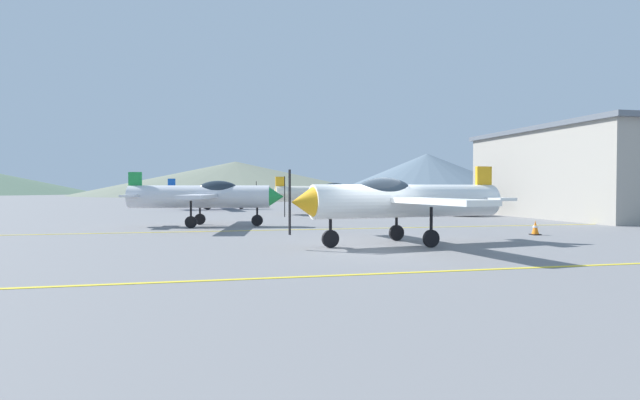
{
  "coord_description": "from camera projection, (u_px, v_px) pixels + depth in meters",
  "views": [
    {
      "loc": [
        -5.58,
        -15.67,
        1.95
      ],
      "look_at": [
        1.2,
        14.0,
        1.2
      ],
      "focal_mm": 28.72,
      "sensor_mm": 36.0,
      "label": 1
    }
  ],
  "objects": [
    {
      "name": "apron_line_far",
      "position": [
        326.0,
        229.0,
        23.82
      ],
      "size": [
        80.0,
        0.16,
        0.01
      ],
      "primitive_type": "cube",
      "color": "yellow",
      "rests_on": "ground_plane"
    },
    {
      "name": "hill_centerleft",
      "position": [
        236.0,
        178.0,
        134.15
      ],
      "size": [
        81.13,
        81.13,
        8.73
      ],
      "primitive_type": "cone",
      "color": "slate",
      "rests_on": "ground_plane"
    },
    {
      "name": "traffic_cone_side",
      "position": [
        535.0,
        228.0,
        20.96
      ],
      "size": [
        0.36,
        0.36,
        0.59
      ],
      "color": "black",
      "rests_on": "ground_plane"
    },
    {
      "name": "apron_line_near",
      "position": [
        449.0,
        271.0,
        11.9
      ],
      "size": [
        80.0,
        0.16,
        0.01
      ],
      "primitive_type": "cube",
      "color": "yellow",
      "rests_on": "ground_plane"
    },
    {
      "name": "car_sedan",
      "position": [
        454.0,
        203.0,
        36.0
      ],
      "size": [
        2.44,
        4.49,
        1.62
      ],
      "color": "black",
      "rests_on": "ground_plane"
    },
    {
      "name": "hangar_building",
      "position": [
        597.0,
        173.0,
        33.54
      ],
      "size": [
        10.4,
        14.56,
        5.8
      ],
      "color": "#9E998E",
      "rests_on": "ground_plane"
    },
    {
      "name": "airplane_mid",
      "position": [
        206.0,
        196.0,
        25.62
      ],
      "size": [
        7.94,
        9.08,
        2.72
      ],
      "color": "silver",
      "rests_on": "ground_plane"
    },
    {
      "name": "ground_plane",
      "position": [
        380.0,
        248.0,
        16.57
      ],
      "size": [
        400.0,
        400.0,
        0.0
      ],
      "primitive_type": "plane",
      "color": "slate"
    },
    {
      "name": "hill_centerright",
      "position": [
        427.0,
        173.0,
        178.77
      ],
      "size": [
        66.97,
        66.97,
        13.73
      ],
      "primitive_type": "cone",
      "color": "slate",
      "rests_on": "ground_plane"
    },
    {
      "name": "airplane_back",
      "position": [
        212.0,
        192.0,
        45.53
      ],
      "size": [
        7.9,
        9.08,
        2.72
      ],
      "color": "#33478C",
      "rests_on": "ground_plane"
    },
    {
      "name": "airplane_near",
      "position": [
        400.0,
        200.0,
        17.45
      ],
      "size": [
        7.93,
        9.09,
        2.72
      ],
      "color": "white",
      "rests_on": "ground_plane"
    },
    {
      "name": "airplane_far",
      "position": [
        327.0,
        193.0,
        37.49
      ],
      "size": [
        7.88,
        9.07,
        2.72
      ],
      "color": "silver",
      "rests_on": "ground_plane"
    }
  ]
}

